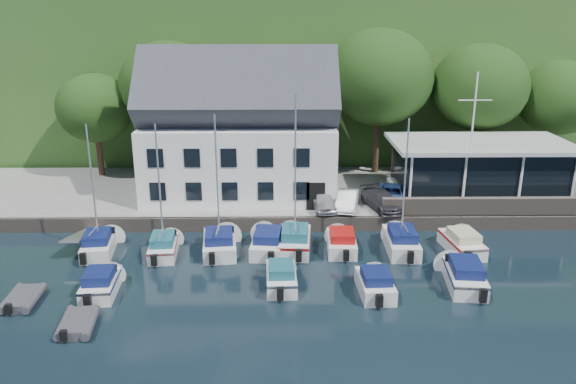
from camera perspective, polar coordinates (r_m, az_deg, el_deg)
name	(u,v)px	position (r m, az deg, el deg)	size (l,w,h in m)	color
ground	(360,312)	(28.84, 7.34, -12.04)	(180.00, 180.00, 0.00)	black
quay	(330,194)	(44.61, 4.34, -0.24)	(60.00, 13.00, 1.00)	gray
quay_face	(339,224)	(38.51, 5.16, -3.24)	(60.00, 0.30, 1.00)	#5C524A
hillside	(306,56)	(87.06, 1.89, 13.66)	(160.00, 75.00, 16.00)	#2C541F
field_patch	(355,0)	(95.51, 6.78, 18.81)	(50.00, 30.00, 0.30)	olive
harbor_building	(240,137)	(42.32, -4.92, 5.55)	(14.40, 8.20, 8.70)	white
club_pavilion	(478,168)	(44.83, 18.74, 2.33)	(13.20, 7.20, 4.10)	black
seawall	(513,206)	(41.49, 21.87, -1.33)	(18.00, 0.50, 1.20)	#5C524A
gangway	(87,243)	(38.74, -19.70, -4.93)	(1.20, 6.00, 1.40)	silver
car_silver	(323,200)	(39.55, 3.56, -0.86)	(1.53, 3.80, 1.29)	silver
car_white	(347,200)	(39.83, 6.04, -0.83)	(1.33, 3.81, 1.26)	white
car_dgrey	(382,200)	(40.12, 9.50, -0.84)	(1.76, 4.32, 1.25)	#2F3035
car_blue	(392,194)	(41.34, 10.49, -0.22)	(1.62, 4.09, 1.40)	#305495
flagpole	(471,141)	(40.97, 18.10, 4.90)	(2.28, 0.20, 9.50)	white
tree_0	(97,125)	(49.66, -18.85, 6.42)	(6.28, 6.28, 8.58)	#153710
tree_1	(170,109)	(48.51, -11.88, 8.28)	(8.16, 8.16, 11.15)	#153710
tree_2	(278,114)	(46.85, -0.98, 7.97)	(7.73, 7.73, 10.57)	#153710
tree_3	(378,102)	(48.27, 9.15, 8.99)	(8.88, 8.88, 12.14)	#153710
tree_4	(477,110)	(50.30, 18.67, 7.94)	(8.00, 8.00, 10.93)	#153710
tree_5	(557,117)	(53.61, 25.62, 6.92)	(6.96, 6.96, 9.51)	#153710
boat_r1_0	(93,186)	(35.63, -19.24, 0.58)	(1.89, 5.56, 8.68)	silver
boat_r1_1	(160,191)	(34.38, -12.90, 0.11)	(1.73, 5.32, 8.19)	silver
boat_r1_2	(217,184)	(33.95, -7.21, 0.81)	(2.17, 5.67, 8.89)	silver
boat_r1_3	(268,240)	(35.27, -2.03, -4.86)	(2.04, 6.00, 1.40)	silver
boat_r1_4	(295,177)	(33.92, 0.74, 1.53)	(2.04, 5.78, 9.55)	silver
boat_r1_5	(341,240)	(35.39, 5.45, -4.87)	(1.92, 5.12, 1.37)	silver
boat_r1_6	(405,179)	(34.61, 11.82, 1.32)	(1.99, 6.14, 9.37)	silver
boat_r1_7	(462,241)	(36.71, 17.26, -4.73)	(1.92, 5.31, 1.43)	silver
boat_r2_0	(101,281)	(31.70, -18.49, -8.59)	(1.80, 4.76, 1.37)	silver
boat_r2_2	(281,275)	(30.77, -0.69, -8.39)	(1.75, 4.79, 1.40)	silver
boat_r2_3	(375,281)	(30.44, 8.86, -8.96)	(1.83, 4.67, 1.37)	silver
boat_r2_4	(464,272)	(32.41, 17.47, -7.78)	(1.99, 6.12, 1.48)	silver
dinghy_0	(22,297)	(32.29, -25.38, -9.65)	(1.72, 2.87, 0.67)	#38383E
dinghy_1	(78,322)	(28.97, -20.59, -12.23)	(1.72, 2.87, 0.67)	#38383E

